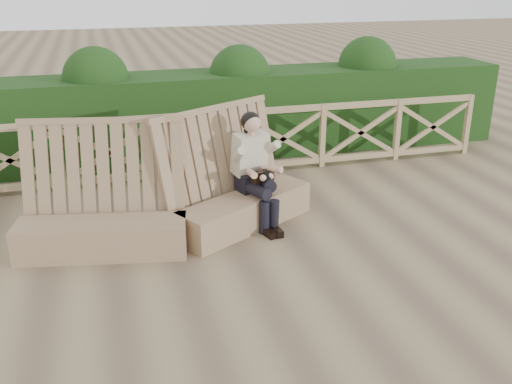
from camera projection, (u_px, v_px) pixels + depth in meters
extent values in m
plane|color=brown|center=(258.00, 281.00, 6.30)|extent=(60.00, 60.00, 0.00)
cube|color=#82694A|center=(102.00, 238.00, 6.83)|extent=(2.06, 0.87, 0.43)
cube|color=#82694A|center=(101.00, 185.00, 6.87)|extent=(2.05, 0.81, 1.55)
cube|color=#82694A|center=(245.00, 211.00, 7.57)|extent=(1.99, 1.43, 0.43)
cube|color=#82694A|center=(231.00, 166.00, 7.54)|extent=(1.96, 1.38, 1.55)
cube|color=black|center=(252.00, 181.00, 7.68)|extent=(0.46, 0.39, 0.24)
cube|color=beige|center=(250.00, 153.00, 7.58)|extent=(0.52, 0.43, 0.58)
sphere|color=tan|center=(252.00, 123.00, 7.38)|extent=(0.29, 0.29, 0.23)
sphere|color=black|center=(250.00, 121.00, 7.41)|extent=(0.32, 0.32, 0.25)
cylinder|color=black|center=(255.00, 189.00, 7.45)|extent=(0.30, 0.54, 0.17)
cylinder|color=black|center=(265.00, 181.00, 7.53)|extent=(0.31, 0.54, 0.18)
cylinder|color=black|center=(264.00, 218.00, 7.37)|extent=(0.17, 0.17, 0.43)
cylinder|color=black|center=(274.00, 216.00, 7.42)|extent=(0.17, 0.17, 0.43)
cube|color=black|center=(269.00, 233.00, 7.35)|extent=(0.17, 0.28, 0.09)
cube|color=black|center=(277.00, 232.00, 7.39)|extent=(0.17, 0.28, 0.09)
cube|color=black|center=(262.00, 177.00, 7.49)|extent=(0.33, 0.24, 0.19)
cube|color=black|center=(268.00, 177.00, 7.31)|extent=(0.10, 0.12, 0.13)
cube|color=#947F56|center=(198.00, 115.00, 9.05)|extent=(10.10, 0.07, 0.10)
cube|color=#947F56|center=(200.00, 171.00, 9.39)|extent=(10.10, 0.07, 0.10)
cube|color=black|center=(186.00, 116.00, 10.23)|extent=(12.00, 1.20, 1.50)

